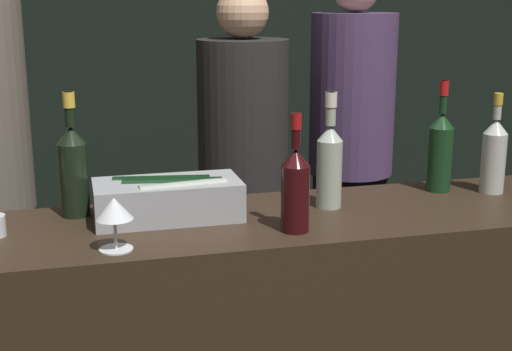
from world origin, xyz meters
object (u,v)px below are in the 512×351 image
object	(u,v)px
person_in_hoodie	(243,165)
white_wine_bottle	(329,161)
red_wine_bottle_tall	(295,187)
red_wine_bottle_burgundy	(440,149)
rose_wine_bottle	(494,153)
ice_bin_with_bottles	(169,197)
wine_glass	(114,211)
person_blond_tee	(351,137)
champagne_bottle	(73,167)

from	to	relation	value
person_in_hoodie	white_wine_bottle	bearing A→B (deg)	-21.00
red_wine_bottle_tall	red_wine_bottle_burgundy	xyz separation A→B (m)	(0.58, 0.28, 0.01)
red_wine_bottle_tall	rose_wine_bottle	xyz separation A→B (m)	(0.74, 0.22, 0.00)
rose_wine_bottle	red_wine_bottle_burgundy	bearing A→B (deg)	158.83
ice_bin_with_bottles	wine_glass	size ratio (longest dim) A/B	3.02
rose_wine_bottle	person_in_hoodie	distance (m)	1.07
red_wine_bottle_tall	rose_wine_bottle	bearing A→B (deg)	16.32
red_wine_bottle_tall	person_in_hoodie	world-z (taller)	person_in_hoodie
red_wine_bottle_tall	white_wine_bottle	bearing A→B (deg)	48.84
person_blond_tee	person_in_hoodie	bearing A→B (deg)	42.23
rose_wine_bottle	white_wine_bottle	world-z (taller)	white_wine_bottle
rose_wine_bottle	wine_glass	bearing A→B (deg)	-168.54
ice_bin_with_bottles	red_wine_bottle_tall	world-z (taller)	red_wine_bottle_tall
ice_bin_with_bottles	wine_glass	xyz separation A→B (m)	(-0.17, -0.23, 0.04)
champagne_bottle	red_wine_bottle_burgundy	xyz separation A→B (m)	(1.16, -0.02, -0.01)
white_wine_bottle	champagne_bottle	bearing A→B (deg)	171.99
rose_wine_bottle	person_in_hoodie	xyz separation A→B (m)	(-0.63, 0.84, -0.19)
rose_wine_bottle	person_in_hoodie	bearing A→B (deg)	126.84
person_in_hoodie	person_blond_tee	distance (m)	0.59
rose_wine_bottle	person_blond_tee	size ratio (longest dim) A/B	0.19
red_wine_bottle_tall	champagne_bottle	xyz separation A→B (m)	(-0.58, 0.30, 0.02)
rose_wine_bottle	champagne_bottle	xyz separation A→B (m)	(-1.32, 0.08, 0.02)
wine_glass	red_wine_bottle_tall	bearing A→B (deg)	3.68
rose_wine_bottle	person_in_hoodie	size ratio (longest dim) A/B	0.20
white_wine_bottle	person_blond_tee	world-z (taller)	person_blond_tee
rose_wine_bottle	person_blond_tee	distance (m)	1.04
rose_wine_bottle	champagne_bottle	world-z (taller)	champagne_bottle
wine_glass	white_wine_bottle	bearing A→B (deg)	18.94
ice_bin_with_bottles	rose_wine_bottle	xyz separation A→B (m)	(1.05, 0.02, 0.07)
white_wine_bottle	person_blond_tee	bearing A→B (deg)	64.67
ice_bin_with_bottles	rose_wine_bottle	size ratio (longest dim) A/B	1.28
rose_wine_bottle	white_wine_bottle	size ratio (longest dim) A/B	0.93
rose_wine_bottle	ice_bin_with_bottles	bearing A→B (deg)	-179.06
red_wine_bottle_tall	person_in_hoodie	xyz separation A→B (m)	(0.11, 1.06, -0.19)
ice_bin_with_bottles	red_wine_bottle_burgundy	bearing A→B (deg)	5.02
wine_glass	red_wine_bottle_burgundy	xyz separation A→B (m)	(1.06, 0.31, 0.04)
ice_bin_with_bottles	white_wine_bottle	bearing A→B (deg)	-0.90
red_wine_bottle_burgundy	white_wine_bottle	size ratio (longest dim) A/B	1.03
champagne_bottle	person_in_hoodie	xyz separation A→B (m)	(0.69, 0.76, -0.21)
red_wine_bottle_burgundy	person_blond_tee	distance (m)	0.98
wine_glass	red_wine_bottle_tall	xyz separation A→B (m)	(0.48, 0.03, 0.02)
red_wine_bottle_tall	person_blond_tee	distance (m)	1.42
red_wine_bottle_tall	champagne_bottle	size ratio (longest dim) A/B	0.90
wine_glass	person_in_hoodie	distance (m)	1.25
champagne_bottle	white_wine_bottle	distance (m)	0.75
wine_glass	champagne_bottle	world-z (taller)	champagne_bottle
wine_glass	person_blond_tee	world-z (taller)	person_blond_tee
red_wine_bottle_tall	person_blond_tee	size ratio (longest dim) A/B	0.19
red_wine_bottle_tall	person_in_hoodie	bearing A→B (deg)	84.05
champagne_bottle	white_wine_bottle	bearing A→B (deg)	-8.01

